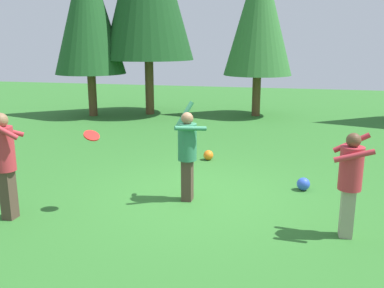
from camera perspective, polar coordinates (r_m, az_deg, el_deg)
name	(u,v)px	position (r m, az deg, el deg)	size (l,w,h in m)	color
ground_plane	(198,196)	(8.08, 0.78, -7.11)	(40.00, 40.00, 0.00)	#2D6B28
person_thrower	(187,149)	(7.61, -0.65, -0.64)	(0.65, 0.66, 1.82)	#4C382D
person_catcher	(4,157)	(7.43, -24.06, -1.57)	(0.74, 0.69, 1.78)	#4C382D
person_bystander	(350,177)	(6.60, 20.64, -4.14)	(0.55, 0.49, 1.60)	gray
frisbee	(92,136)	(7.24, -13.44, 1.11)	(0.35, 0.36, 0.15)	red
ball_orange	(208,155)	(10.48, 2.23, -1.52)	(0.25, 0.25, 0.25)	orange
ball_blue	(303,184)	(8.65, 14.84, -5.25)	(0.26, 0.26, 0.26)	blue
tree_far_left	(88,10)	(17.11, -13.94, 17.23)	(2.71, 2.71, 6.47)	brown
tree_center	(259,13)	(16.82, 9.09, 17.10)	(2.63, 2.63, 6.28)	brown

